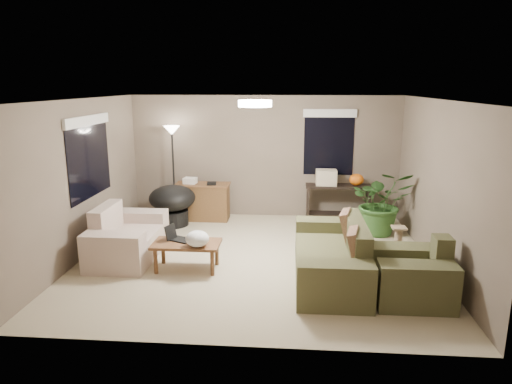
# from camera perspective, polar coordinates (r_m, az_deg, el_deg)

# --- Properties ---
(room_shell) EXTENTS (5.50, 5.50, 5.50)m
(room_shell) POSITION_cam_1_polar(r_m,az_deg,el_deg) (7.00, -0.13, 1.21)
(room_shell) COLOR #BFB08E
(room_shell) RESTS_ON ground
(main_sofa) EXTENTS (0.95, 2.20, 0.85)m
(main_sofa) POSITION_cam_1_polar(r_m,az_deg,el_deg) (6.67, 9.55, -8.20)
(main_sofa) COLOR #4D4D2E
(main_sofa) RESTS_ON ground
(throw_pillows) EXTENTS (0.33, 1.39, 0.47)m
(throw_pillows) POSITION_cam_1_polar(r_m,az_deg,el_deg) (6.57, 11.90, -5.32)
(throw_pillows) COLOR #8C7251
(throw_pillows) RESTS_ON main_sofa
(loveseat) EXTENTS (0.90, 1.60, 0.85)m
(loveseat) POSITION_cam_1_polar(r_m,az_deg,el_deg) (7.63, -15.91, -5.70)
(loveseat) COLOR beige
(loveseat) RESTS_ON ground
(armchair) EXTENTS (0.95, 1.00, 0.85)m
(armchair) POSITION_cam_1_polar(r_m,az_deg,el_deg) (6.32, 18.89, -9.96)
(armchair) COLOR #454529
(armchair) RESTS_ON ground
(coffee_table) EXTENTS (1.00, 0.55, 0.42)m
(coffee_table) POSITION_cam_1_polar(r_m,az_deg,el_deg) (6.93, -8.68, -6.76)
(coffee_table) COLOR brown
(coffee_table) RESTS_ON ground
(laptop) EXTENTS (0.43, 0.34, 0.24)m
(laptop) POSITION_cam_1_polar(r_m,az_deg,el_deg) (7.02, -9.87, -5.49)
(laptop) COLOR black
(laptop) RESTS_ON coffee_table
(plastic_bag) EXTENTS (0.44, 0.42, 0.24)m
(plastic_bag) POSITION_cam_1_polar(r_m,az_deg,el_deg) (6.69, -7.34, -5.81)
(plastic_bag) COLOR white
(plastic_bag) RESTS_ON coffee_table
(desk) EXTENTS (1.10, 0.50, 0.75)m
(desk) POSITION_cam_1_polar(r_m,az_deg,el_deg) (9.38, -6.66, -1.18)
(desk) COLOR brown
(desk) RESTS_ON ground
(desk_papers) EXTENTS (0.69, 0.29, 0.12)m
(desk_papers) POSITION_cam_1_polar(r_m,az_deg,el_deg) (9.31, -7.69, 1.35)
(desk_papers) COLOR silver
(desk_papers) RESTS_ON desk
(console_table) EXTENTS (1.30, 0.40, 0.75)m
(console_table) POSITION_cam_1_polar(r_m,az_deg,el_deg) (9.32, 10.19, -1.02)
(console_table) COLOR black
(console_table) RESTS_ON ground
(pumpkin) EXTENTS (0.32, 0.32, 0.23)m
(pumpkin) POSITION_cam_1_polar(r_m,az_deg,el_deg) (9.27, 12.46, 1.52)
(pumpkin) COLOR orange
(pumpkin) RESTS_ON console_table
(cardboard_box) EXTENTS (0.41, 0.31, 0.31)m
(cardboard_box) POSITION_cam_1_polar(r_m,az_deg,el_deg) (9.20, 8.76, 1.81)
(cardboard_box) COLOR beige
(cardboard_box) RESTS_ON console_table
(papasan_chair) EXTENTS (1.12, 1.12, 0.80)m
(papasan_chair) POSITION_cam_1_polar(r_m,az_deg,el_deg) (9.07, -10.41, -1.26)
(papasan_chair) COLOR black
(papasan_chair) RESTS_ON ground
(floor_lamp) EXTENTS (0.32, 0.32, 1.91)m
(floor_lamp) POSITION_cam_1_polar(r_m,az_deg,el_deg) (9.31, -10.43, 6.22)
(floor_lamp) COLOR black
(floor_lamp) RESTS_ON ground
(ceiling_fixture) EXTENTS (0.50, 0.50, 0.10)m
(ceiling_fixture) POSITION_cam_1_polar(r_m,az_deg,el_deg) (6.84, -0.13, 11.00)
(ceiling_fixture) COLOR white
(ceiling_fixture) RESTS_ON room_shell
(houseplant) EXTENTS (1.10, 1.22, 0.95)m
(houseplant) POSITION_cam_1_polar(r_m,az_deg,el_deg) (8.70, 15.36, -2.09)
(houseplant) COLOR #2D5923
(houseplant) RESTS_ON ground
(cat_scratching_post) EXTENTS (0.32, 0.32, 0.50)m
(cat_scratching_post) POSITION_cam_1_polar(r_m,az_deg,el_deg) (7.73, 17.31, -6.20)
(cat_scratching_post) COLOR tan
(cat_scratching_post) RESTS_ON ground
(window_left) EXTENTS (0.05, 1.56, 1.33)m
(window_left) POSITION_cam_1_polar(r_m,az_deg,el_deg) (7.89, -20.19, 5.72)
(window_left) COLOR black
(window_left) RESTS_ON room_shell
(window_back) EXTENTS (1.06, 0.05, 1.33)m
(window_back) POSITION_cam_1_polar(r_m,az_deg,el_deg) (9.37, 9.14, 7.48)
(window_back) COLOR black
(window_back) RESTS_ON room_shell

